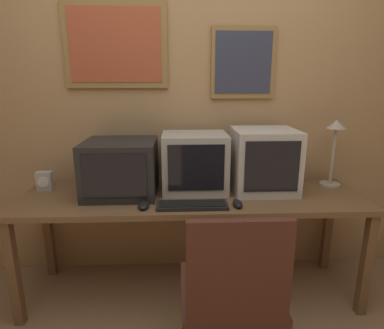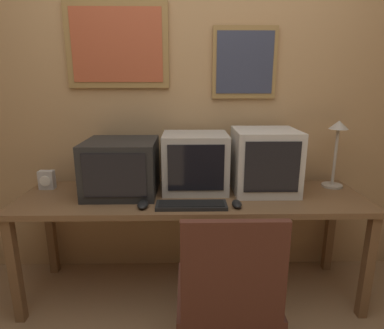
% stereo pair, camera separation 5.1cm
% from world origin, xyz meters
% --- Properties ---
extents(wall_back, '(8.00, 0.08, 2.60)m').
position_xyz_m(wall_back, '(-0.00, 1.49, 1.31)').
color(wall_back, tan).
rests_on(wall_back, ground_plane).
extents(desk, '(2.23, 0.63, 0.72)m').
position_xyz_m(desk, '(0.00, 1.11, 0.65)').
color(desk, brown).
rests_on(desk, ground_plane).
extents(monitor_left, '(0.46, 0.44, 0.35)m').
position_xyz_m(monitor_left, '(-0.46, 1.17, 0.90)').
color(monitor_left, black).
rests_on(monitor_left, desk).
extents(monitor_center, '(0.43, 0.36, 0.39)m').
position_xyz_m(monitor_center, '(0.02, 1.23, 0.91)').
color(monitor_center, '#B7B2A8').
rests_on(monitor_center, desk).
extents(monitor_right, '(0.41, 0.40, 0.42)m').
position_xyz_m(monitor_right, '(0.49, 1.20, 0.93)').
color(monitor_right, beige).
rests_on(monitor_right, desk).
extents(keyboard_main, '(0.42, 0.14, 0.03)m').
position_xyz_m(keyboard_main, '(-0.01, 0.91, 0.73)').
color(keyboard_main, black).
rests_on(keyboard_main, desk).
extents(mouse_near_keyboard, '(0.06, 0.11, 0.04)m').
position_xyz_m(mouse_near_keyboard, '(0.26, 0.91, 0.74)').
color(mouse_near_keyboard, black).
rests_on(mouse_near_keyboard, desk).
extents(mouse_far_corner, '(0.06, 0.12, 0.04)m').
position_xyz_m(mouse_far_corner, '(-0.29, 0.91, 0.74)').
color(mouse_far_corner, black).
rests_on(mouse_far_corner, desk).
extents(desk_clock, '(0.10, 0.06, 0.13)m').
position_xyz_m(desk_clock, '(-1.00, 1.26, 0.78)').
color(desk_clock, '#B7B2AD').
rests_on(desk_clock, desk).
extents(desk_lamp, '(0.14, 0.14, 0.47)m').
position_xyz_m(desk_lamp, '(0.99, 1.27, 1.04)').
color(desk_lamp, '#B2A899').
rests_on(desk_lamp, desk).
extents(office_chair, '(0.48, 0.48, 0.93)m').
position_xyz_m(office_chair, '(0.15, 0.40, 0.41)').
color(office_chair, black).
rests_on(office_chair, ground_plane).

